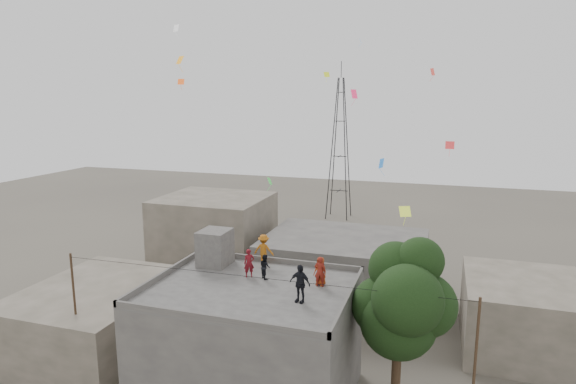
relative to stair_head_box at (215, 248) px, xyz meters
name	(u,v)px	position (x,y,z in m)	size (l,w,h in m)	color
main_building	(251,345)	(3.20, -2.60, -4.05)	(10.00, 8.00, 6.10)	#4C4947
parapet	(250,285)	(3.20, -2.60, -0.85)	(10.00, 8.00, 0.30)	#4C4947
stair_head_box	(215,248)	(0.00, 0.00, 0.00)	(1.60, 1.80, 2.00)	#4C4947
neighbor_west	(99,317)	(-7.80, -0.60, -5.10)	(8.00, 10.00, 4.00)	#595346
neighbor_north	(344,269)	(5.20, 11.40, -4.60)	(12.00, 9.00, 5.00)	#4C4947
neighbor_northwest	(215,236)	(-6.80, 13.40, -3.60)	(9.00, 8.00, 7.00)	#595346
neighbor_east	(523,315)	(17.20, 7.40, -4.90)	(7.00, 8.00, 4.40)	#595346
tree	(403,302)	(10.57, -2.00, -1.00)	(4.90, 4.60, 9.10)	black
utility_line	(251,344)	(3.70, -3.85, -3.27)	(20.12, 0.62, 7.40)	black
transmission_tower	(340,149)	(-0.80, 37.40, 1.97)	(2.97, 2.97, 20.01)	black
person_red_adult	(320,272)	(6.43, -1.32, -0.23)	(0.56, 0.37, 1.55)	maroon
person_orange_child	(320,271)	(6.40, -1.13, -0.27)	(0.71, 0.46, 1.46)	#A33712
person_dark_child	(265,266)	(3.44, -1.14, -0.35)	(0.63, 0.49, 1.29)	black
person_dark_adult	(300,283)	(6.02, -3.45, -0.10)	(1.05, 0.44, 1.80)	black
person_orange_adult	(264,250)	(2.63, 0.80, -0.12)	(1.14, 0.65, 1.76)	#AD5E13
person_red_child	(249,263)	(2.57, -1.20, -0.25)	(0.55, 0.36, 1.51)	maroon
kites	(320,89)	(4.57, 5.55, 8.80)	(19.65, 18.44, 12.90)	#FF5C1A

